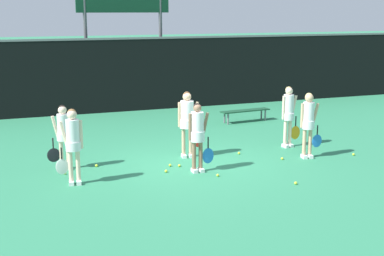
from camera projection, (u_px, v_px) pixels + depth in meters
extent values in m
plane|color=#2D7F56|center=(191.00, 164.00, 13.87)|extent=(140.00, 140.00, 0.00)
cube|color=black|center=(122.00, 76.00, 20.67)|extent=(60.00, 0.06, 2.79)
cube|color=slate|center=(121.00, 38.00, 20.35)|extent=(60.00, 0.08, 0.08)
cylinder|color=#515156|center=(86.00, 45.00, 20.86)|extent=(0.14, 0.14, 5.13)
cylinder|color=#515156|center=(161.00, 43.00, 21.89)|extent=(0.14, 0.14, 5.13)
cube|color=#19472D|center=(245.00, 111.00, 18.95)|extent=(1.90, 0.55, 0.04)
cylinder|color=slate|center=(261.00, 114.00, 19.44)|extent=(0.06, 0.06, 0.39)
cylinder|color=slate|center=(265.00, 115.00, 19.22)|extent=(0.06, 0.06, 0.39)
cylinder|color=slate|center=(225.00, 118.00, 18.78)|extent=(0.06, 0.06, 0.39)
cylinder|color=slate|center=(228.00, 119.00, 18.56)|extent=(0.06, 0.06, 0.39)
cylinder|color=beige|center=(78.00, 166.00, 12.18)|extent=(0.10, 0.10, 0.83)
cylinder|color=beige|center=(71.00, 167.00, 12.14)|extent=(0.10, 0.10, 0.83)
cube|color=white|center=(79.00, 182.00, 12.23)|extent=(0.14, 0.25, 0.09)
cube|color=white|center=(71.00, 183.00, 12.20)|extent=(0.14, 0.25, 0.09)
cylinder|color=white|center=(73.00, 146.00, 12.06)|extent=(0.35, 0.35, 0.21)
cylinder|color=white|center=(73.00, 134.00, 12.00)|extent=(0.30, 0.30, 0.68)
sphere|color=beige|center=(72.00, 115.00, 11.90)|extent=(0.22, 0.22, 0.22)
sphere|color=olive|center=(72.00, 113.00, 11.91)|extent=(0.20, 0.20, 0.20)
cylinder|color=beige|center=(64.00, 135.00, 11.96)|extent=(0.22, 0.10, 0.65)
cylinder|color=beige|center=(81.00, 134.00, 12.04)|extent=(0.08, 0.08, 0.65)
cylinder|color=black|center=(61.00, 153.00, 12.01)|extent=(0.03, 0.03, 0.26)
ellipsoid|color=silver|center=(62.00, 167.00, 12.08)|extent=(0.29, 0.03, 0.36)
cylinder|color=#8C664C|center=(201.00, 155.00, 13.12)|extent=(0.10, 0.10, 0.82)
cylinder|color=#8C664C|center=(194.00, 156.00, 13.06)|extent=(0.10, 0.10, 0.82)
cube|color=white|center=(201.00, 170.00, 13.17)|extent=(0.11, 0.24, 0.09)
cube|color=white|center=(194.00, 171.00, 13.11)|extent=(0.11, 0.24, 0.09)
cylinder|color=white|center=(197.00, 136.00, 12.98)|extent=(0.36, 0.36, 0.26)
cylinder|color=white|center=(197.00, 126.00, 12.93)|extent=(0.31, 0.31, 0.69)
sphere|color=#8C664C|center=(197.00, 108.00, 12.83)|extent=(0.20, 0.20, 0.20)
sphere|color=black|center=(197.00, 107.00, 12.84)|extent=(0.18, 0.18, 0.18)
cylinder|color=#8C664C|center=(205.00, 126.00, 13.00)|extent=(0.21, 0.08, 0.65)
cylinder|color=#8C664C|center=(190.00, 127.00, 12.87)|extent=(0.08, 0.08, 0.65)
cylinder|color=black|center=(208.00, 142.00, 13.10)|extent=(0.03, 0.03, 0.28)
ellipsoid|color=blue|center=(208.00, 156.00, 13.17)|extent=(0.30, 0.03, 0.39)
cylinder|color=tan|center=(310.00, 142.00, 14.35)|extent=(0.10, 0.10, 0.84)
cylinder|color=tan|center=(304.00, 143.00, 14.32)|extent=(0.10, 0.10, 0.84)
cube|color=white|center=(310.00, 156.00, 14.40)|extent=(0.15, 0.25, 0.09)
cube|color=white|center=(304.00, 157.00, 14.37)|extent=(0.15, 0.25, 0.09)
cylinder|color=white|center=(308.00, 125.00, 14.23)|extent=(0.34, 0.34, 0.22)
cylinder|color=white|center=(308.00, 115.00, 14.17)|extent=(0.30, 0.30, 0.68)
sphere|color=tan|center=(309.00, 98.00, 14.07)|extent=(0.23, 0.23, 0.23)
sphere|color=#D8B772|center=(309.00, 97.00, 14.08)|extent=(0.21, 0.21, 0.21)
cylinder|color=tan|center=(315.00, 115.00, 14.21)|extent=(0.22, 0.11, 0.65)
cylinder|color=tan|center=(302.00, 116.00, 14.14)|extent=(0.08, 0.08, 0.65)
cylinder|color=black|center=(317.00, 130.00, 14.29)|extent=(0.03, 0.03, 0.25)
ellipsoid|color=blue|center=(317.00, 141.00, 14.36)|extent=(0.30, 0.03, 0.35)
cylinder|color=beige|center=(68.00, 154.00, 13.34)|extent=(0.10, 0.10, 0.77)
cylinder|color=beige|center=(61.00, 154.00, 13.29)|extent=(0.10, 0.10, 0.77)
cube|color=white|center=(69.00, 167.00, 13.39)|extent=(0.12, 0.25, 0.09)
cube|color=white|center=(62.00, 168.00, 13.34)|extent=(0.12, 0.25, 0.09)
cylinder|color=white|center=(64.00, 136.00, 13.22)|extent=(0.34, 0.34, 0.20)
cylinder|color=white|center=(63.00, 127.00, 13.16)|extent=(0.29, 0.29, 0.63)
sphere|color=beige|center=(62.00, 110.00, 13.07)|extent=(0.21, 0.21, 0.21)
sphere|color=black|center=(62.00, 109.00, 13.09)|extent=(0.19, 0.19, 0.19)
cylinder|color=beige|center=(55.00, 128.00, 13.11)|extent=(0.20, 0.09, 0.60)
cylinder|color=beige|center=(71.00, 127.00, 13.22)|extent=(0.08, 0.08, 0.60)
cylinder|color=black|center=(53.00, 143.00, 13.15)|extent=(0.03, 0.03, 0.26)
ellipsoid|color=black|center=(54.00, 155.00, 13.22)|extent=(0.32, 0.03, 0.36)
cylinder|color=tan|center=(191.00, 142.00, 14.42)|extent=(0.10, 0.10, 0.85)
cylinder|color=tan|center=(184.00, 142.00, 14.37)|extent=(0.10, 0.10, 0.85)
cube|color=white|center=(191.00, 156.00, 14.47)|extent=(0.14, 0.25, 0.09)
cube|color=white|center=(184.00, 156.00, 14.43)|extent=(0.14, 0.25, 0.09)
cylinder|color=white|center=(187.00, 124.00, 14.29)|extent=(0.41, 0.41, 0.23)
cylinder|color=white|center=(187.00, 114.00, 14.23)|extent=(0.36, 0.36, 0.69)
sphere|color=tan|center=(187.00, 97.00, 14.13)|extent=(0.23, 0.23, 0.23)
sphere|color=#4C331E|center=(187.00, 95.00, 14.14)|extent=(0.21, 0.21, 0.21)
cylinder|color=tan|center=(195.00, 114.00, 14.28)|extent=(0.22, 0.10, 0.66)
cylinder|color=tan|center=(179.00, 115.00, 14.19)|extent=(0.08, 0.08, 0.66)
cylinder|color=black|center=(198.00, 129.00, 14.37)|extent=(0.03, 0.03, 0.27)
ellipsoid|color=red|center=(198.00, 140.00, 14.43)|extent=(0.27, 0.03, 0.37)
cylinder|color=beige|center=(290.00, 133.00, 15.51)|extent=(0.10, 0.10, 0.84)
cylinder|color=beige|center=(285.00, 133.00, 15.44)|extent=(0.10, 0.10, 0.84)
cube|color=white|center=(290.00, 145.00, 15.56)|extent=(0.14, 0.25, 0.09)
cube|color=white|center=(285.00, 146.00, 15.49)|extent=(0.14, 0.25, 0.09)
cylinder|color=white|center=(288.00, 116.00, 15.37)|extent=(0.34, 0.34, 0.20)
cylinder|color=white|center=(289.00, 107.00, 15.31)|extent=(0.29, 0.29, 0.70)
sphere|color=beige|center=(289.00, 91.00, 15.21)|extent=(0.21, 0.21, 0.21)
sphere|color=#D8B772|center=(289.00, 90.00, 15.22)|extent=(0.19, 0.19, 0.19)
cylinder|color=beige|center=(294.00, 107.00, 15.39)|extent=(0.22, 0.10, 0.67)
cylinder|color=beige|center=(283.00, 108.00, 15.23)|extent=(0.08, 0.08, 0.66)
cylinder|color=black|center=(296.00, 121.00, 15.50)|extent=(0.03, 0.03, 0.29)
ellipsoid|color=orange|center=(295.00, 133.00, 15.58)|extent=(0.30, 0.03, 0.40)
sphere|color=#CCE033|center=(170.00, 165.00, 13.61)|extent=(0.07, 0.07, 0.07)
sphere|color=#CCE033|center=(353.00, 154.00, 14.62)|extent=(0.07, 0.07, 0.07)
sphere|color=#CCE033|center=(179.00, 166.00, 13.57)|extent=(0.07, 0.07, 0.07)
sphere|color=#CCE033|center=(184.00, 147.00, 15.36)|extent=(0.07, 0.07, 0.07)
sphere|color=#CCE033|center=(239.00, 153.00, 14.75)|extent=(0.07, 0.07, 0.07)
sphere|color=#CCE033|center=(296.00, 183.00, 12.21)|extent=(0.07, 0.07, 0.07)
sphere|color=#CCE033|center=(218.00, 175.00, 12.79)|extent=(0.07, 0.07, 0.07)
sphere|color=#CCE033|center=(166.00, 171.00, 13.10)|extent=(0.07, 0.07, 0.07)
sphere|color=#CCE033|center=(65.00, 173.00, 12.95)|extent=(0.06, 0.06, 0.06)
sphere|color=#CCE033|center=(96.00, 166.00, 13.57)|extent=(0.07, 0.07, 0.07)
sphere|color=#CCE033|center=(282.00, 159.00, 14.21)|extent=(0.07, 0.07, 0.07)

